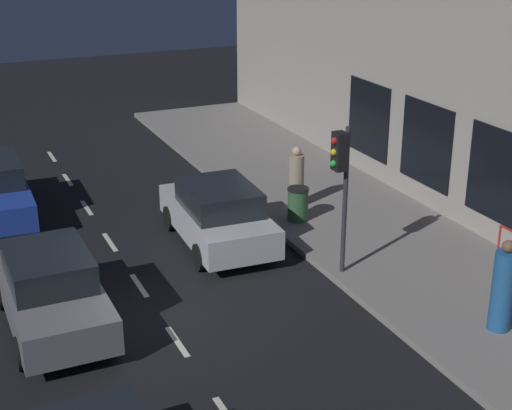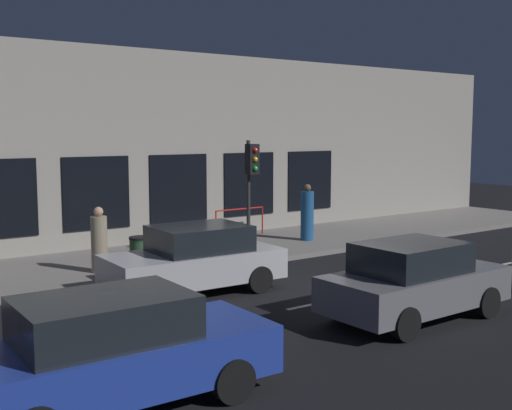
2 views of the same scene
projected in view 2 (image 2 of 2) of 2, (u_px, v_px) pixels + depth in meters
name	position (u px, v px, depth m)	size (l,w,h in m)	color
ground_plane	(361.00, 294.00, 15.07)	(60.00, 60.00, 0.00)	black
sidewalk	(215.00, 251.00, 20.07)	(4.50, 32.00, 0.15)	gray
building_facade	(174.00, 149.00, 21.75)	(0.65, 32.00, 6.39)	gray
lane_centre_line	(390.00, 288.00, 15.66)	(0.12, 27.20, 0.01)	beige
traffic_light	(251.00, 173.00, 18.05)	(0.45, 0.32, 3.37)	#2D2D30
parked_car_0	(414.00, 281.00, 13.02)	(1.87, 4.04, 1.58)	slate
parked_car_2	(195.00, 259.00, 15.18)	(2.09, 4.21, 1.58)	#B7B7BC
parked_car_3	(114.00, 351.00, 8.86)	(1.94, 4.45, 1.58)	#1E389E
pedestrian_0	(99.00, 242.00, 16.68)	(0.58, 0.58, 1.70)	gray
pedestrian_1	(307.00, 215.00, 21.57)	(0.61, 0.61, 1.88)	#1E5189
trash_bin	(140.00, 253.00, 16.93)	(0.56, 0.56, 0.89)	#2D5633
red_railing	(240.00, 216.00, 22.36)	(0.05, 2.00, 0.97)	red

